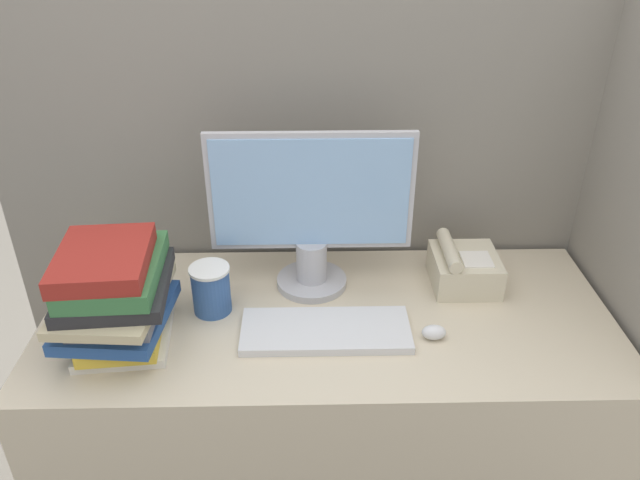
{
  "coord_description": "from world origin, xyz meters",
  "views": [
    {
      "loc": [
        -0.05,
        -0.96,
        1.69
      ],
      "look_at": [
        -0.02,
        0.34,
        0.94
      ],
      "focal_mm": 35.0,
      "sensor_mm": 36.0,
      "label": 1
    }
  ],
  "objects_px": {
    "mouse": "(434,332)",
    "coffee_cup": "(211,289)",
    "monitor": "(311,215)",
    "desk_telephone": "(463,268)",
    "keyboard": "(326,331)",
    "book_stack": "(115,296)"
  },
  "relations": [
    {
      "from": "monitor",
      "to": "coffee_cup",
      "type": "distance_m",
      "value": 0.31
    },
    {
      "from": "monitor",
      "to": "keyboard",
      "type": "xyz_separation_m",
      "value": [
        0.03,
        -0.22,
        -0.2
      ]
    },
    {
      "from": "mouse",
      "to": "coffee_cup",
      "type": "height_order",
      "value": "coffee_cup"
    },
    {
      "from": "book_stack",
      "to": "monitor",
      "type": "bearing_deg",
      "value": 27.04
    },
    {
      "from": "monitor",
      "to": "desk_telephone",
      "type": "height_order",
      "value": "monitor"
    },
    {
      "from": "book_stack",
      "to": "desk_telephone",
      "type": "bearing_deg",
      "value": 14.57
    },
    {
      "from": "keyboard",
      "to": "monitor",
      "type": "bearing_deg",
      "value": 98.35
    },
    {
      "from": "keyboard",
      "to": "book_stack",
      "type": "xyz_separation_m",
      "value": [
        -0.48,
        -0.01,
        0.12
      ]
    },
    {
      "from": "coffee_cup",
      "to": "desk_telephone",
      "type": "height_order",
      "value": "coffee_cup"
    },
    {
      "from": "keyboard",
      "to": "mouse",
      "type": "xyz_separation_m",
      "value": [
        0.26,
        -0.02,
        0.01
      ]
    },
    {
      "from": "monitor",
      "to": "coffee_cup",
      "type": "bearing_deg",
      "value": -155.81
    },
    {
      "from": "book_stack",
      "to": "keyboard",
      "type": "bearing_deg",
      "value": 1.57
    },
    {
      "from": "mouse",
      "to": "monitor",
      "type": "bearing_deg",
      "value": 140.45
    },
    {
      "from": "mouse",
      "to": "coffee_cup",
      "type": "xyz_separation_m",
      "value": [
        -0.54,
        0.13,
        0.05
      ]
    },
    {
      "from": "desk_telephone",
      "to": "coffee_cup",
      "type": "bearing_deg",
      "value": -170.82
    },
    {
      "from": "coffee_cup",
      "to": "book_stack",
      "type": "height_order",
      "value": "book_stack"
    },
    {
      "from": "keyboard",
      "to": "coffee_cup",
      "type": "relative_size",
      "value": 3.19
    },
    {
      "from": "mouse",
      "to": "book_stack",
      "type": "xyz_separation_m",
      "value": [
        -0.74,
        0.01,
        0.11
      ]
    },
    {
      "from": "keyboard",
      "to": "mouse",
      "type": "relative_size",
      "value": 6.98
    },
    {
      "from": "book_stack",
      "to": "coffee_cup",
      "type": "bearing_deg",
      "value": 30.48
    },
    {
      "from": "coffee_cup",
      "to": "desk_telephone",
      "type": "xyz_separation_m",
      "value": [
        0.66,
        0.11,
        -0.01
      ]
    },
    {
      "from": "monitor",
      "to": "mouse",
      "type": "relative_size",
      "value": 8.91
    }
  ]
}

